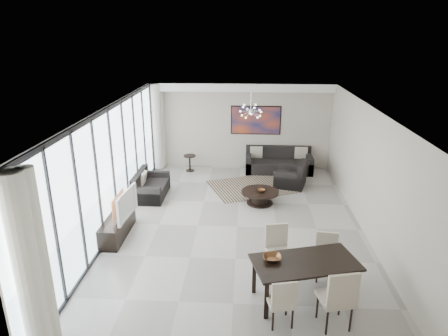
# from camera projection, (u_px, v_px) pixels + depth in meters

# --- Properties ---
(room_shell) EXTENTS (6.00, 9.00, 2.90)m
(room_shell) POSITION_uv_depth(u_px,v_px,m) (258.00, 171.00, 9.21)
(room_shell) COLOR #A8A39B
(room_shell) RESTS_ON ground
(window_wall) EXTENTS (0.37, 8.95, 2.90)m
(window_wall) POSITION_uv_depth(u_px,v_px,m) (117.00, 168.00, 9.38)
(window_wall) COLOR silver
(window_wall) RESTS_ON floor
(soffit) EXTENTS (5.98, 0.40, 0.26)m
(soffit) POSITION_uv_depth(u_px,v_px,m) (241.00, 87.00, 12.84)
(soffit) COLOR white
(soffit) RESTS_ON room_shell
(painting) EXTENTS (1.68, 0.04, 0.98)m
(painting) POSITION_uv_depth(u_px,v_px,m) (256.00, 120.00, 13.35)
(painting) COLOR #BC441A
(painting) RESTS_ON room_shell
(chandelier) EXTENTS (0.66, 0.66, 0.71)m
(chandelier) POSITION_uv_depth(u_px,v_px,m) (251.00, 111.00, 11.27)
(chandelier) COLOR silver
(chandelier) RESTS_ON room_shell
(rug) EXTENTS (2.86, 2.57, 0.01)m
(rug) POSITION_uv_depth(u_px,v_px,m) (251.00, 187.00, 12.14)
(rug) COLOR black
(rug) RESTS_ON floor
(coffee_table) EXTENTS (1.03, 1.03, 0.36)m
(coffee_table) POSITION_uv_depth(u_px,v_px,m) (260.00, 196.00, 10.94)
(coffee_table) COLOR black
(coffee_table) RESTS_ON floor
(bowl_coffee) EXTENTS (0.28, 0.28, 0.07)m
(bowl_coffee) POSITION_uv_depth(u_px,v_px,m) (261.00, 190.00, 10.84)
(bowl_coffee) COLOR brown
(bowl_coffee) RESTS_ON coffee_table
(sofa_main) EXTENTS (2.20, 0.90, 0.80)m
(sofa_main) POSITION_uv_depth(u_px,v_px,m) (278.00, 164.00, 13.39)
(sofa_main) COLOR black
(sofa_main) RESTS_ON floor
(loveseat) EXTENTS (0.81, 1.44, 0.72)m
(loveseat) POSITION_uv_depth(u_px,v_px,m) (150.00, 188.00, 11.41)
(loveseat) COLOR black
(loveseat) RESTS_ON floor
(armchair) EXTENTS (1.08, 1.11, 0.77)m
(armchair) POSITION_uv_depth(u_px,v_px,m) (291.00, 178.00, 12.16)
(armchair) COLOR black
(armchair) RESTS_ON floor
(side_table) EXTENTS (0.40, 0.40, 0.55)m
(side_table) POSITION_uv_depth(u_px,v_px,m) (190.00, 160.00, 13.39)
(side_table) COLOR black
(side_table) RESTS_ON floor
(tv_console) EXTENTS (0.43, 1.54, 0.48)m
(tv_console) POSITION_uv_depth(u_px,v_px,m) (117.00, 226.00, 9.23)
(tv_console) COLOR black
(tv_console) RESTS_ON floor
(television) EXTENTS (0.24, 1.12, 0.64)m
(television) POSITION_uv_depth(u_px,v_px,m) (122.00, 204.00, 9.04)
(television) COLOR gray
(television) RESTS_ON tv_console
(dining_table) EXTENTS (1.99, 1.36, 0.76)m
(dining_table) POSITION_uv_depth(u_px,v_px,m) (305.00, 266.00, 6.93)
(dining_table) COLOR black
(dining_table) RESTS_ON floor
(dining_chair_sw) EXTENTS (0.48, 0.48, 0.89)m
(dining_chair_sw) POSITION_uv_depth(u_px,v_px,m) (282.00, 300.00, 6.31)
(dining_chair_sw) COLOR #C1B5A0
(dining_chair_sw) RESTS_ON floor
(dining_chair_se) EXTENTS (0.60, 0.60, 1.10)m
(dining_chair_se) POSITION_uv_depth(u_px,v_px,m) (339.00, 296.00, 6.21)
(dining_chair_se) COLOR #C1B5A0
(dining_chair_se) RESTS_ON floor
(dining_chair_nw) EXTENTS (0.53, 0.53, 0.97)m
(dining_chair_nw) POSITION_uv_depth(u_px,v_px,m) (278.00, 245.00, 7.80)
(dining_chair_nw) COLOR #C1B5A0
(dining_chair_nw) RESTS_ON floor
(dining_chair_ne) EXTENTS (0.46, 0.46, 0.90)m
(dining_chair_ne) POSITION_uv_depth(u_px,v_px,m) (326.00, 253.00, 7.62)
(dining_chair_ne) COLOR #C1B5A0
(dining_chair_ne) RESTS_ON floor
(bowl_dining) EXTENTS (0.33, 0.33, 0.08)m
(bowl_dining) POSITION_uv_depth(u_px,v_px,m) (272.00, 258.00, 6.94)
(bowl_dining) COLOR brown
(bowl_dining) RESTS_ON dining_table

